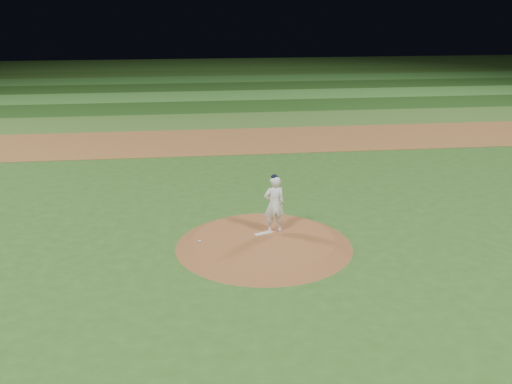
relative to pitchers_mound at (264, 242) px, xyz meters
name	(u,v)px	position (x,y,z in m)	size (l,w,h in m)	color
ground	(264,246)	(0.00, 0.00, -0.12)	(120.00, 120.00, 0.00)	#2A561B
infield_dirt_band	(229,141)	(0.00, 14.00, -0.12)	(70.00, 6.00, 0.02)	brown
outfield_stripe_0	(222,121)	(0.00, 19.50, -0.12)	(70.00, 5.00, 0.02)	#3A6625
outfield_stripe_1	(217,107)	(0.00, 24.50, -0.12)	(70.00, 5.00, 0.02)	#1C4315
outfield_stripe_2	(213,96)	(0.00, 29.50, -0.12)	(70.00, 5.00, 0.02)	#397A2C
outfield_stripe_3	(210,87)	(0.00, 34.50, -0.12)	(70.00, 5.00, 0.02)	#1B3F14
outfield_stripe_4	(208,79)	(0.00, 39.50, -0.12)	(70.00, 5.00, 0.02)	#2C6424
outfield_stripe_5	(205,73)	(0.00, 44.50, -0.12)	(70.00, 5.00, 0.02)	#244A18
pitchers_mound	(264,242)	(0.00, 0.00, 0.00)	(5.50, 5.50, 0.25)	brown
pitching_rubber	(264,233)	(0.04, 0.36, 0.14)	(0.63, 0.16, 0.03)	silver
rosin_bag	(200,241)	(-2.00, -0.04, 0.15)	(0.10, 0.10, 0.06)	beige
pitcher_on_mound	(274,204)	(0.39, 0.49, 1.06)	(0.74, 0.54, 1.91)	white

